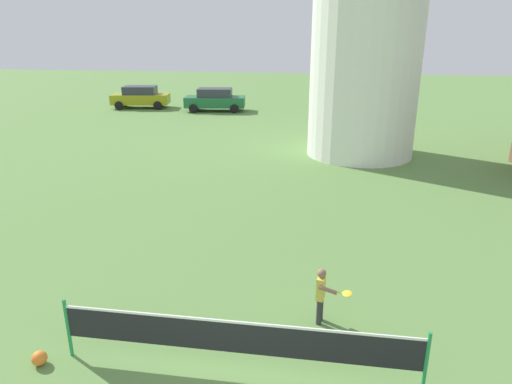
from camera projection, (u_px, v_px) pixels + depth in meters
The scene contains 5 objects.
tennis_net at pixel (237, 337), 7.28m from camera, with size 5.85×0.06×1.10m.
player_far at pixel (322, 293), 8.61m from camera, with size 0.68×0.57×1.13m.
stray_ball at pixel (39, 358), 7.66m from camera, with size 0.25×0.25×0.25m, color orange.
parked_car_mustard at pixel (141, 97), 33.34m from camera, with size 4.26×2.39×1.56m.
parked_car_green at pixel (215, 99), 32.04m from camera, with size 4.31×2.28×1.56m.
Camera 1 is at (1.32, -3.84, 5.26)m, focal length 32.32 mm.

